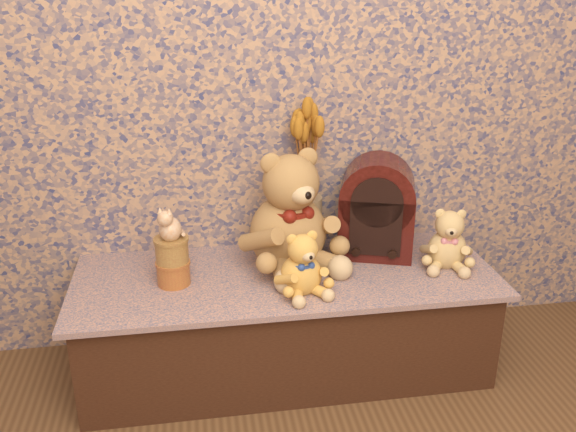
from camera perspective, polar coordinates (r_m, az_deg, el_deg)
name	(u,v)px	position (r m, az deg, el deg)	size (l,w,h in m)	color
display_shelf	(286,321)	(2.30, -0.20, -9.62)	(1.49, 0.57, 0.39)	#394A75
teddy_large	(288,204)	(2.20, 0.00, 1.11)	(0.37, 0.44, 0.46)	#A0703E
teddy_medium	(301,260)	(2.05, 1.22, -4.03)	(0.18, 0.22, 0.23)	gold
teddy_small	(448,235)	(2.30, 14.50, -1.71)	(0.19, 0.22, 0.24)	tan
cathedral_radio	(377,206)	(2.32, 8.17, 0.88)	(0.27, 0.20, 0.38)	#340D09
ceramic_vase	(305,223)	(2.36, 1.57, -0.69)	(0.13, 0.13, 0.21)	tan
dried_stalks	(306,146)	(2.26, 1.65, 6.42)	(0.21, 0.21, 0.39)	#AD681B
biscuit_tin_lower	(173,273)	(2.16, -10.47, -5.16)	(0.11, 0.11, 0.08)	gold
biscuit_tin_upper	(172,251)	(2.12, -10.62, -3.14)	(0.11, 0.11, 0.09)	tan
cat_figurine	(170,222)	(2.08, -10.82, -0.52)	(0.09, 0.10, 0.12)	silver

